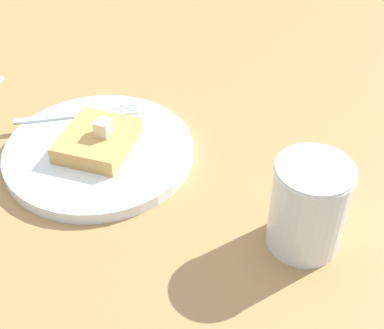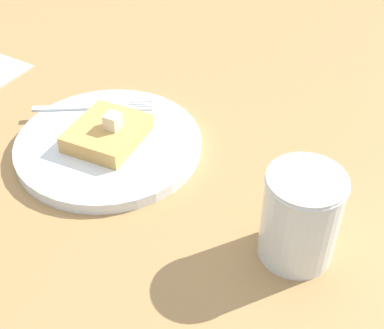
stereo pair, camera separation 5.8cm
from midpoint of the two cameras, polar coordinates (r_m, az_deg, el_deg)
table_surface at (r=76.28cm, az=-17.91°, el=3.78°), size 115.06×115.06×2.61cm
plate at (r=66.57cm, az=-12.34°, el=1.31°), size 23.00×23.00×1.44cm
toast_slice_center at (r=65.56cm, az=-12.55°, el=2.44°), size 9.49×8.36×2.11cm
butter_pat_primary at (r=64.07cm, az=-12.00°, el=3.77°), size 1.97×1.80×1.88cm
fork at (r=71.90cm, az=-13.65°, el=5.15°), size 8.27×15.02×0.36cm
syrup_jar at (r=52.96cm, az=9.26°, el=-4.74°), size 7.71×7.71×9.94cm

